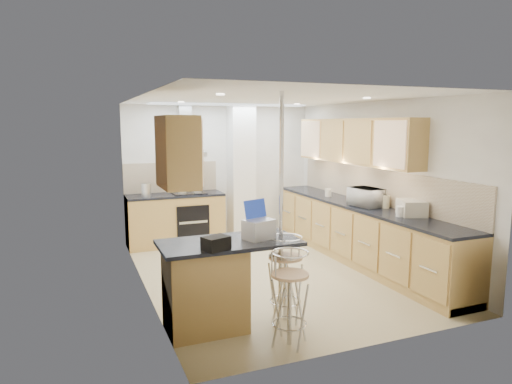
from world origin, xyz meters
name	(u,v)px	position (x,y,z in m)	size (l,w,h in m)	color
ground	(271,273)	(0.00, 0.00, 0.00)	(4.80, 4.80, 0.00)	tan
room_shell	(281,165)	(0.32, 0.38, 1.54)	(3.64, 4.84, 2.51)	silver
right_counter	(358,233)	(1.50, 0.00, 0.46)	(0.63, 4.40, 0.92)	tan
back_counter	(175,219)	(-0.95, 2.10, 0.46)	(1.70, 0.63, 0.92)	tan
peninsula	(230,283)	(-1.12, -1.45, 0.48)	(1.47, 0.72, 0.94)	tan
microwave	(366,197)	(1.47, -0.21, 1.06)	(0.51, 0.34, 0.28)	white
laptop	(259,229)	(-0.80, -1.48, 1.04)	(0.30, 0.23, 0.21)	#ADB0B6
bag	(216,243)	(-1.36, -1.73, 1.01)	(0.25, 0.18, 0.13)	black
bar_stool_near	(290,298)	(-0.72, -2.07, 0.48)	(0.39, 0.39, 0.95)	tan
bar_stool_end	(285,278)	(-0.51, -1.54, 0.48)	(0.39, 0.39, 0.96)	tan
jar_a	(353,194)	(1.59, 0.33, 1.02)	(0.12, 0.12, 0.19)	beige
jar_b	(328,193)	(1.44, 0.83, 0.99)	(0.11, 0.11, 0.13)	beige
jar_c	(385,201)	(1.66, -0.41, 1.02)	(0.14, 0.14, 0.19)	beige
jar_d	(400,211)	(1.44, -1.02, 0.99)	(0.10, 0.10, 0.14)	white
bread_bin	(412,208)	(1.65, -1.01, 1.03)	(0.32, 0.40, 0.21)	beige
kettle	(146,190)	(-1.46, 2.01, 1.03)	(0.16, 0.16, 0.23)	silver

